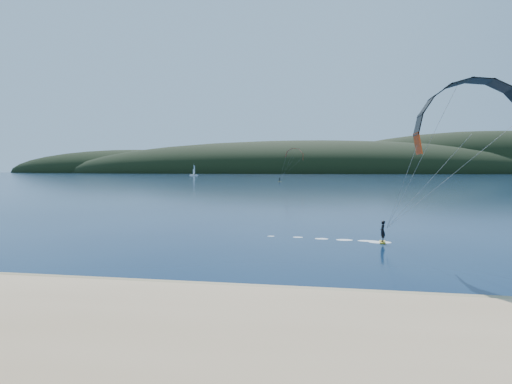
% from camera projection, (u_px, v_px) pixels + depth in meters
% --- Properties ---
extents(ground, '(1800.00, 1800.00, 0.00)m').
position_uv_depth(ground, '(160.00, 317.00, 18.88)').
color(ground, '#071834').
rests_on(ground, ground).
extents(wet_sand, '(220.00, 2.50, 0.10)m').
position_uv_depth(wet_sand, '(192.00, 288.00, 23.30)').
color(wet_sand, '#88734F').
rests_on(wet_sand, ground).
extents(headland, '(1200.00, 310.00, 140.00)m').
position_uv_depth(headland, '(328.00, 173.00, 751.64)').
color(headland, black).
rests_on(headland, ground).
extents(kitesurfer_near, '(21.14, 7.12, 12.36)m').
position_uv_depth(kitesurfer_near, '(467.00, 137.00, 32.88)').
color(kitesurfer_near, gold).
rests_on(kitesurfer_near, ground).
extents(kitesurfer_far, '(13.86, 7.90, 16.03)m').
position_uv_depth(kitesurfer_far, '(294.00, 157.00, 219.17)').
color(kitesurfer_far, gold).
rests_on(kitesurfer_far, ground).
extents(sailboat, '(8.57, 5.50, 12.16)m').
position_uv_depth(sailboat, '(194.00, 175.00, 436.11)').
color(sailboat, white).
rests_on(sailboat, ground).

